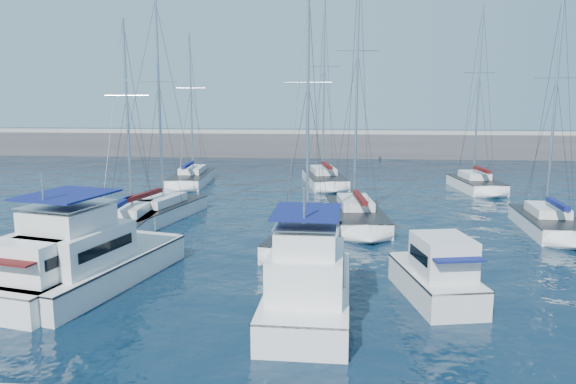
# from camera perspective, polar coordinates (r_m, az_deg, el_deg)

# --- Properties ---
(ground) EXTENTS (220.00, 220.00, 0.00)m
(ground) POSITION_cam_1_polar(r_m,az_deg,el_deg) (25.02, -1.30, -9.64)
(ground) COLOR black
(ground) RESTS_ON ground
(breakwater) EXTENTS (160.00, 6.00, 4.45)m
(breakwater) POSITION_cam_1_polar(r_m,az_deg,el_deg) (75.83, 2.71, 4.48)
(breakwater) COLOR #424244
(breakwater) RESTS_ON ground
(motor_yacht_port_outer) EXTENTS (3.95, 6.23, 3.20)m
(motor_yacht_port_outer) POSITION_cam_1_polar(r_m,az_deg,el_deg) (24.98, -22.98, -8.21)
(motor_yacht_port_outer) COLOR white
(motor_yacht_port_outer) RESTS_ON ground
(motor_yacht_port_inner) EXTENTS (6.24, 10.19, 4.69)m
(motor_yacht_port_inner) POSITION_cam_1_polar(r_m,az_deg,el_deg) (26.42, -19.86, -6.59)
(motor_yacht_port_inner) COLOR silver
(motor_yacht_port_inner) RESTS_ON ground
(motor_yacht_stbd_inner) EXTENTS (3.42, 8.44, 4.69)m
(motor_yacht_stbd_inner) POSITION_cam_1_polar(r_m,az_deg,el_deg) (21.64, 2.05, -9.66)
(motor_yacht_stbd_inner) COLOR white
(motor_yacht_stbd_inner) RESTS_ON ground
(motor_yacht_stbd_outer) EXTENTS (3.41, 5.75, 3.20)m
(motor_yacht_stbd_outer) POSITION_cam_1_polar(r_m,az_deg,el_deg) (24.06, 14.96, -8.43)
(motor_yacht_stbd_outer) COLOR silver
(motor_yacht_stbd_outer) RESTS_ON ground
(sailboat_mid_a) EXTENTS (3.33, 8.36, 13.15)m
(sailboat_mid_a) POSITION_cam_1_polar(r_m,az_deg,el_deg) (36.19, -15.89, -2.98)
(sailboat_mid_a) COLOR white
(sailboat_mid_a) RESTS_ON ground
(sailboat_mid_b) EXTENTS (5.07, 9.57, 14.64)m
(sailboat_mid_b) POSITION_cam_1_polar(r_m,az_deg,el_deg) (38.70, -13.17, -2.01)
(sailboat_mid_b) COLOR silver
(sailboat_mid_b) RESTS_ON ground
(sailboat_mid_c) EXTENTS (4.33, 7.00, 14.31)m
(sailboat_mid_c) POSITION_cam_1_polar(r_m,az_deg,el_deg) (30.54, 1.64, -4.92)
(sailboat_mid_c) COLOR white
(sailboat_mid_c) RESTS_ON ground
(sailboat_mid_d) EXTENTS (4.06, 9.53, 17.88)m
(sailboat_mid_d) POSITION_cam_1_polar(r_m,az_deg,el_deg) (37.18, 6.92, -2.26)
(sailboat_mid_d) COLOR silver
(sailboat_mid_d) RESTS_ON ground
(sailboat_mid_e) EXTENTS (3.43, 7.54, 14.92)m
(sailboat_mid_e) POSITION_cam_1_polar(r_m,az_deg,el_deg) (38.15, 24.98, -2.84)
(sailboat_mid_e) COLOR white
(sailboat_mid_e) RESTS_ON ground
(sailboat_back_a) EXTENTS (3.44, 8.82, 14.14)m
(sailboat_back_a) POSITION_cam_1_polar(r_m,az_deg,el_deg) (53.50, -9.78, 1.41)
(sailboat_back_a) COLOR white
(sailboat_back_a) RESTS_ON ground
(sailboat_back_b) EXTENTS (4.65, 9.23, 17.41)m
(sailboat_back_b) POSITION_cam_1_polar(r_m,az_deg,el_deg) (52.45, 3.69, 1.40)
(sailboat_back_b) COLOR silver
(sailboat_back_b) RESTS_ON ground
(sailboat_back_c) EXTENTS (3.88, 7.34, 16.26)m
(sailboat_back_c) POSITION_cam_1_polar(r_m,az_deg,el_deg) (51.96, 18.53, 0.82)
(sailboat_back_c) COLOR white
(sailboat_back_c) RESTS_ON ground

